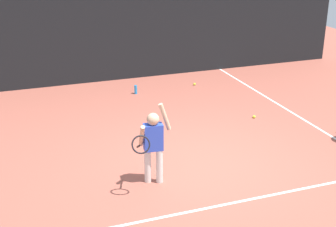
# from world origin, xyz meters

# --- Properties ---
(ground_plane) EXTENTS (20.00, 20.00, 0.00)m
(ground_plane) POSITION_xyz_m (0.00, 0.00, 0.00)
(ground_plane) COLOR #9E5142
(court_line_baseline) EXTENTS (9.00, 0.05, 0.00)m
(court_line_baseline) POSITION_xyz_m (0.00, -1.35, 0.00)
(court_line_baseline) COLOR white
(court_line_baseline) RESTS_ON ground
(court_line_sideline) EXTENTS (0.05, 9.00, 0.00)m
(court_line_sideline) POSITION_xyz_m (2.86, 1.00, 0.00)
(court_line_sideline) COLOR white
(court_line_sideline) RESTS_ON ground
(back_fence_windscreen) EXTENTS (12.92, 0.08, 3.01)m
(back_fence_windscreen) POSITION_xyz_m (0.00, 5.37, 1.50)
(back_fence_windscreen) COLOR black
(back_fence_windscreen) RESTS_ON ground
(fence_post_1) EXTENTS (0.09, 0.09, 3.16)m
(fence_post_1) POSITION_xyz_m (0.00, 5.43, 1.58)
(fence_post_1) COLOR slate
(fence_post_1) RESTS_ON ground
(fence_post_2) EXTENTS (0.09, 0.09, 3.16)m
(fence_post_2) POSITION_xyz_m (6.31, 5.43, 1.58)
(fence_post_2) COLOR slate
(fence_post_2) RESTS_ON ground
(tennis_player) EXTENTS (0.76, 0.57, 1.35)m
(tennis_player) POSITION_xyz_m (-1.06, -0.34, 0.73)
(tennis_player) COLOR silver
(tennis_player) RESTS_ON ground
(water_bottle) EXTENTS (0.07, 0.07, 0.22)m
(water_bottle) POSITION_xyz_m (-0.10, 4.03, 0.11)
(water_bottle) COLOR #268CD8
(water_bottle) RESTS_ON ground
(tennis_ball_0) EXTENTS (0.07, 0.07, 0.07)m
(tennis_ball_0) POSITION_xyz_m (1.89, 1.58, 0.03)
(tennis_ball_0) COLOR #CCE033
(tennis_ball_0) RESTS_ON ground
(tennis_ball_3) EXTENTS (0.07, 0.07, 0.07)m
(tennis_ball_3) POSITION_xyz_m (1.56, 4.17, 0.03)
(tennis_ball_3) COLOR #CCE033
(tennis_ball_3) RESTS_ON ground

